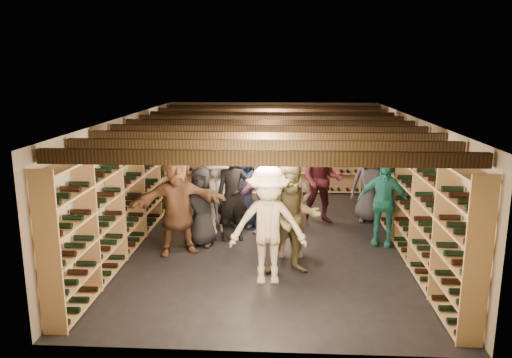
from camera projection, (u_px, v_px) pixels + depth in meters
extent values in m
plane|color=black|center=(268.00, 239.00, 9.85)|extent=(8.00, 8.00, 0.00)
cube|color=tan|center=(273.00, 147.00, 13.48)|extent=(5.50, 0.02, 2.40)
cube|color=tan|center=(257.00, 257.00, 5.69)|extent=(5.50, 0.02, 2.40)
cube|color=tan|center=(127.00, 178.00, 9.73)|extent=(0.02, 8.00, 2.40)
cube|color=tan|center=(413.00, 182.00, 9.43)|extent=(0.02, 8.00, 2.40)
cube|color=beige|center=(268.00, 117.00, 9.32)|extent=(5.50, 8.00, 0.01)
cube|color=black|center=(259.00, 158.00, 5.94)|extent=(5.40, 0.12, 0.18)
cube|color=black|center=(262.00, 147.00, 6.79)|extent=(5.40, 0.12, 0.18)
cube|color=black|center=(265.00, 138.00, 7.65)|extent=(5.40, 0.12, 0.18)
cube|color=black|center=(267.00, 131.00, 8.50)|extent=(5.40, 0.12, 0.18)
cube|color=black|center=(268.00, 125.00, 9.35)|extent=(5.40, 0.12, 0.18)
cube|color=black|center=(270.00, 120.00, 10.20)|extent=(5.40, 0.12, 0.18)
cube|color=black|center=(271.00, 116.00, 11.05)|extent=(5.40, 0.12, 0.18)
cube|color=black|center=(272.00, 112.00, 11.91)|extent=(5.40, 0.12, 0.18)
cube|color=black|center=(273.00, 109.00, 12.76)|extent=(5.40, 0.12, 0.18)
cube|color=tan|center=(137.00, 184.00, 9.75)|extent=(0.32, 7.50, 2.15)
cube|color=tan|center=(403.00, 188.00, 9.47)|extent=(0.32, 7.50, 2.15)
cube|color=tan|center=(273.00, 153.00, 13.34)|extent=(4.70, 0.30, 2.15)
cube|color=tan|center=(274.00, 214.00, 11.25)|extent=(0.51, 0.34, 0.17)
cube|color=tan|center=(274.00, 207.00, 11.21)|extent=(0.51, 0.34, 0.17)
cube|color=tan|center=(274.00, 199.00, 11.17)|extent=(0.51, 0.34, 0.17)
cube|color=tan|center=(274.00, 192.00, 11.13)|extent=(0.51, 0.34, 0.17)
cube|color=tan|center=(264.00, 210.00, 11.54)|extent=(0.59, 0.51, 0.17)
cube|color=tan|center=(264.00, 203.00, 11.51)|extent=(0.59, 0.51, 0.17)
cube|color=tan|center=(265.00, 196.00, 11.47)|extent=(0.59, 0.51, 0.17)
cube|color=tan|center=(259.00, 202.00, 12.24)|extent=(0.58, 0.47, 0.17)
imported|color=black|center=(201.00, 207.00, 9.36)|extent=(0.79, 0.57, 1.51)
imported|color=black|center=(233.00, 196.00, 9.63)|extent=(0.72, 0.55, 1.76)
imported|color=brown|center=(293.00, 218.00, 8.05)|extent=(1.00, 0.83, 1.88)
imported|color=#C7B196|center=(268.00, 225.00, 7.69)|extent=(1.25, 0.77, 1.86)
imported|color=teal|center=(383.00, 202.00, 9.40)|extent=(1.04, 0.65, 1.65)
imported|color=brown|center=(177.00, 203.00, 8.93)|extent=(1.81, 1.13, 1.86)
imported|color=#1B2640|center=(243.00, 188.00, 10.49)|extent=(0.89, 0.66, 1.65)
imported|color=gray|center=(293.00, 209.00, 8.77)|extent=(0.66, 0.45, 1.77)
imported|color=#42151D|center=(322.00, 180.00, 10.71)|extent=(1.00, 0.82, 1.89)
imported|color=beige|center=(218.00, 194.00, 10.08)|extent=(1.17, 0.89, 1.60)
imported|color=#2D5544|center=(234.00, 182.00, 10.97)|extent=(1.04, 0.52, 1.71)
imported|color=#936497|center=(267.00, 195.00, 10.07)|extent=(1.49, 0.54, 1.58)
imported|color=#343338|center=(370.00, 185.00, 10.81)|extent=(0.88, 0.65, 1.65)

